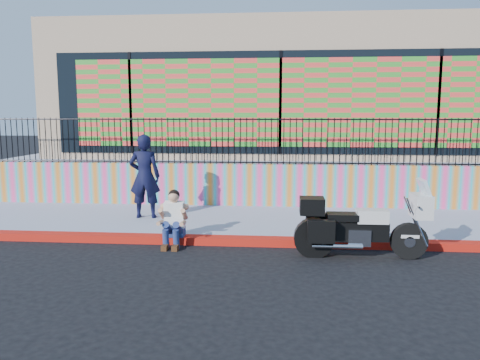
# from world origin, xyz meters

# --- Properties ---
(ground) EXTENTS (90.00, 90.00, 0.00)m
(ground) POSITION_xyz_m (0.00, 0.00, 0.00)
(ground) COLOR black
(ground) RESTS_ON ground
(red_curb) EXTENTS (16.00, 0.30, 0.15)m
(red_curb) POSITION_xyz_m (0.00, 0.00, 0.07)
(red_curb) COLOR red
(red_curb) RESTS_ON ground
(sidewalk) EXTENTS (16.00, 3.00, 0.15)m
(sidewalk) POSITION_xyz_m (0.00, 1.65, 0.07)
(sidewalk) COLOR #969CB4
(sidewalk) RESTS_ON ground
(mural_wall) EXTENTS (16.00, 0.20, 1.10)m
(mural_wall) POSITION_xyz_m (0.00, 3.25, 0.70)
(mural_wall) COLOR #FF438D
(mural_wall) RESTS_ON sidewalk
(metal_fence) EXTENTS (15.80, 0.04, 1.20)m
(metal_fence) POSITION_xyz_m (0.00, 3.25, 1.85)
(metal_fence) COLOR black
(metal_fence) RESTS_ON mural_wall
(elevated_platform) EXTENTS (16.00, 10.00, 1.25)m
(elevated_platform) POSITION_xyz_m (0.00, 8.35, 0.62)
(elevated_platform) COLOR #969CB4
(elevated_platform) RESTS_ON ground
(storefront_building) EXTENTS (14.00, 8.06, 4.00)m
(storefront_building) POSITION_xyz_m (0.00, 8.13, 3.25)
(storefront_building) COLOR tan
(storefront_building) RESTS_ON elevated_platform
(police_motorcycle) EXTENTS (2.31, 0.76, 1.43)m
(police_motorcycle) POSITION_xyz_m (1.42, -0.65, 0.60)
(police_motorcycle) COLOR black
(police_motorcycle) RESTS_ON ground
(police_officer) EXTENTS (0.75, 0.53, 1.94)m
(police_officer) POSITION_xyz_m (-3.11, 1.59, 1.12)
(police_officer) COLOR black
(police_officer) RESTS_ON sidewalk
(seated_man) EXTENTS (0.54, 0.71, 1.06)m
(seated_man) POSITION_xyz_m (-2.04, -0.21, 0.45)
(seated_man) COLOR navy
(seated_man) RESTS_ON ground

